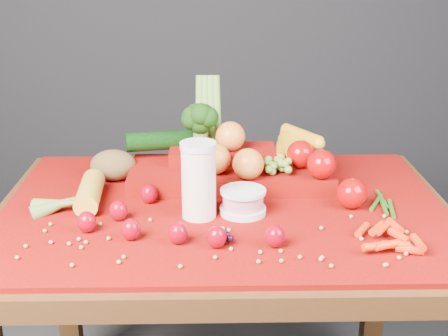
{
  "coord_description": "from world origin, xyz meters",
  "views": [
    {
      "loc": [
        -0.03,
        -1.37,
        1.35
      ],
      "look_at": [
        0.0,
        0.02,
        0.85
      ],
      "focal_mm": 50.0,
      "sensor_mm": 36.0,
      "label": 1
    }
  ],
  "objects_px": {
    "table": "(224,246)",
    "milk_glass": "(199,177)",
    "yogurt_bowl": "(243,201)",
    "produce_mound": "(238,161)"
  },
  "relations": [
    {
      "from": "milk_glass",
      "to": "produce_mound",
      "type": "height_order",
      "value": "produce_mound"
    },
    {
      "from": "table",
      "to": "yogurt_bowl",
      "type": "distance_m",
      "value": 0.15
    },
    {
      "from": "table",
      "to": "yogurt_bowl",
      "type": "xyz_separation_m",
      "value": [
        0.04,
        -0.05,
        0.14
      ]
    },
    {
      "from": "table",
      "to": "produce_mound",
      "type": "height_order",
      "value": "produce_mound"
    },
    {
      "from": "table",
      "to": "produce_mound",
      "type": "distance_m",
      "value": 0.23
    },
    {
      "from": "table",
      "to": "milk_glass",
      "type": "relative_size",
      "value": 6.22
    },
    {
      "from": "yogurt_bowl",
      "to": "table",
      "type": "bearing_deg",
      "value": 132.55
    },
    {
      "from": "yogurt_bowl",
      "to": "milk_glass",
      "type": "bearing_deg",
      "value": -171.4
    },
    {
      "from": "milk_glass",
      "to": "table",
      "type": "bearing_deg",
      "value": 46.31
    },
    {
      "from": "produce_mound",
      "to": "milk_glass",
      "type": "bearing_deg",
      "value": -114.2
    }
  ]
}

